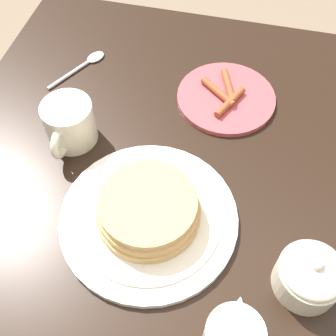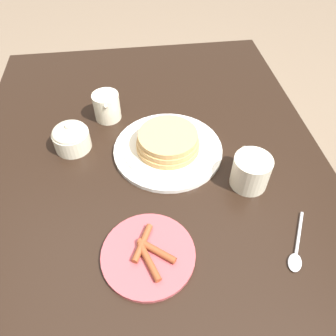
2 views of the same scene
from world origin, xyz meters
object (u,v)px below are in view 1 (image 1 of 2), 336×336
side_plate_bacon (226,97)px  sugar_bowl (310,275)px  coffee_mug (69,124)px  pancake_plate (148,213)px  spoon (86,63)px

side_plate_bacon → sugar_bowl: sugar_bowl is taller
coffee_mug → side_plate_bacon: bearing=122.4°
side_plate_bacon → sugar_bowl: size_ratio=2.02×
pancake_plate → sugar_bowl: bearing=78.8°
sugar_bowl → spoon: bearing=-128.4°
side_plate_bacon → coffee_mug: (0.16, -0.26, 0.04)m
pancake_plate → spoon: pancake_plate is taller
sugar_bowl → spoon: size_ratio=0.69×
sugar_bowl → spoon: 0.61m
sugar_bowl → spoon: (-0.38, -0.47, -0.03)m
spoon → side_plate_bacon: bearing=84.0°
pancake_plate → coffee_mug: coffee_mug is taller
pancake_plate → spoon: size_ratio=2.06×
pancake_plate → sugar_bowl: (0.05, 0.25, 0.01)m
pancake_plate → sugar_bowl: 0.26m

